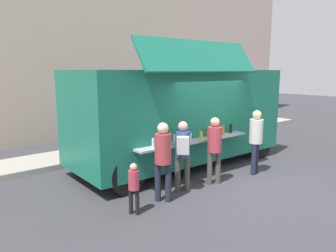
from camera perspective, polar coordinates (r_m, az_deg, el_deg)
The scene contains 10 objects.
ground_plane at distance 8.26m, azimuth 12.69°, elevation -9.96°, with size 60.00×60.00×0.00m, color #38383D.
curb_strip at distance 10.07m, azimuth -25.99°, elevation -6.68°, with size 28.00×1.60×0.15m, color #9E998E.
building_behind at distance 13.95m, azimuth -27.81°, elevation 19.05°, with size 32.00×2.40×10.50m, color beige.
food_truck_main at distance 9.34m, azimuth 2.24°, elevation 2.25°, with size 6.47×3.10×3.51m.
trash_bin at distance 14.30m, azimuth 9.16°, elevation 0.59°, with size 0.60×0.60×0.99m, color #2B5E39.
customer_front_ordering at distance 7.84m, azimuth 8.32°, elevation -3.33°, with size 0.34×0.34×1.66m.
customer_mid_with_backpack at distance 7.31m, azimuth 2.65°, elevation -4.13°, with size 0.50×0.51×1.64m.
customer_rear_waiting at distance 6.71m, azimuth -0.91°, elevation -5.21°, with size 0.35×0.35×1.72m.
customer_extra_browsing at distance 8.84m, azimuth 15.48°, elevation -1.79°, with size 0.35×0.35×1.74m.
child_near_queue at distance 6.26m, azimuth -6.15°, elevation -10.30°, with size 0.21×0.21×1.03m.
Camera 1 is at (-6.27, -4.61, 2.77)m, focal length 34.02 mm.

